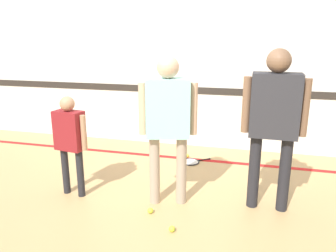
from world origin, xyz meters
TOP-DOWN VIEW (x-y plane):
  - ground_plane at (0.00, 0.00)m, footprint 16.00×16.00m
  - wall_back at (0.00, 2.23)m, footprint 16.00×0.07m
  - floor_stripe at (0.00, 1.51)m, footprint 14.40×0.10m
  - person_instructor at (0.20, 0.03)m, footprint 0.64×0.38m
  - person_student_left at (-1.00, -0.07)m, footprint 0.47×0.25m
  - person_student_right at (1.35, 0.19)m, footprint 0.69×0.29m
  - racket_spare_on_floor at (0.23, 1.38)m, footprint 0.52×0.44m
  - tennis_ball_near_instructor at (0.07, -0.28)m, footprint 0.07×0.07m
  - tennis_ball_by_spare_racket at (0.13, 1.56)m, footprint 0.07×0.07m
  - tennis_ball_stray_left at (0.40, -0.57)m, footprint 0.07×0.07m

SIDE VIEW (x-z plane):
  - ground_plane at x=0.00m, z-range 0.00..0.00m
  - floor_stripe at x=0.00m, z-range 0.00..0.01m
  - racket_spare_on_floor at x=0.23m, z-range -0.01..0.03m
  - tennis_ball_near_instructor at x=0.07m, z-range 0.00..0.07m
  - tennis_ball_by_spare_racket at x=0.13m, z-range 0.00..0.07m
  - tennis_ball_stray_left at x=0.40m, z-range 0.00..0.07m
  - person_student_left at x=-1.00m, z-range 0.15..1.41m
  - person_instructor at x=0.20m, z-range 0.21..1.94m
  - person_student_right at x=1.35m, z-range 0.22..2.04m
  - wall_back at x=0.00m, z-range 0.00..3.20m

